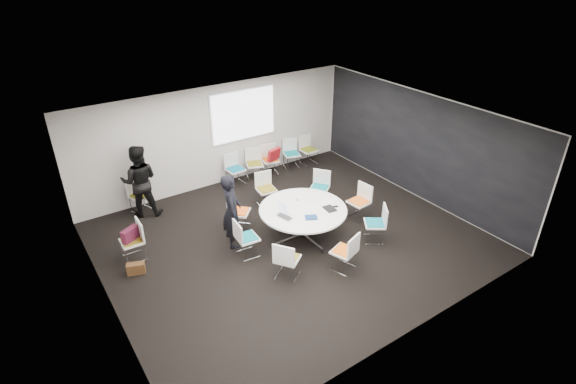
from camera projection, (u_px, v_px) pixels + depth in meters
room_shell at (294, 184)px, 9.71m from camera, size 8.08×7.08×2.88m
conference_table at (303, 217)px, 10.22m from camera, size 1.99×1.99×0.73m
projection_screen at (244, 115)px, 12.35m from camera, size 1.90×0.03×1.35m
chair_ring_a at (359, 208)px, 11.04m from camera, size 0.49×0.50×0.88m
chair_ring_b at (319, 194)px, 11.67m from camera, size 0.63×0.64×0.88m
chair_ring_c at (266, 195)px, 11.60m from camera, size 0.52×0.51×0.88m
chair_ring_d at (239, 218)px, 10.63m from camera, size 0.64×0.64×0.88m
chair_ring_e at (247, 244)px, 9.68m from camera, size 0.49×0.50×0.88m
chair_ring_f at (287, 266)px, 9.03m from camera, size 0.63×0.63×0.88m
chair_ring_g at (344, 258)px, 9.25m from camera, size 0.58×0.57×0.88m
chair_ring_h at (375, 230)px, 10.18m from camera, size 0.63×0.63×0.88m
chair_back_a at (236, 175)px, 12.64m from camera, size 0.49×0.48×0.88m
chair_back_b at (255, 169)px, 12.95m from camera, size 0.59×0.58×0.88m
chair_back_c at (270, 165)px, 13.21m from camera, size 0.55×0.54×0.88m
chair_back_d at (292, 159)px, 13.59m from camera, size 0.57×0.57×0.88m
chair_back_e at (308, 155)px, 13.85m from camera, size 0.47×0.46×0.88m
chair_spare_left at (134, 247)px, 9.58m from camera, size 0.46×0.47×0.88m
chair_person_back at (141, 202)px, 11.32m from camera, size 0.58×0.58×0.88m
person_main at (232, 211)px, 9.76m from camera, size 0.64×0.75×1.74m
person_back at (140, 181)px, 10.89m from camera, size 1.10×1.00×1.84m
laptop at (286, 216)px, 9.82m from camera, size 0.31×0.40×0.03m
laptop_lid at (282, 207)px, 9.93m from camera, size 0.07×0.30×0.22m
notebook_black at (330, 209)px, 10.10m from camera, size 0.25×0.32×0.02m
tablet_folio at (311, 217)px, 9.77m from camera, size 0.32×0.30×0.03m
papers_right at (315, 198)px, 10.53m from camera, size 0.35×0.37×0.00m
papers_front at (328, 203)px, 10.34m from camera, size 0.35×0.30×0.00m
cup at (297, 199)px, 10.42m from camera, size 0.08×0.08×0.09m
phone at (335, 207)px, 10.19m from camera, size 0.15×0.09×0.01m
maroon_bag at (130, 234)px, 9.41m from camera, size 0.42×0.31×0.28m
brown_bag at (136, 268)px, 9.20m from camera, size 0.39×0.28×0.24m
red_jacket at (274, 154)px, 12.84m from camera, size 0.47×0.28×0.36m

